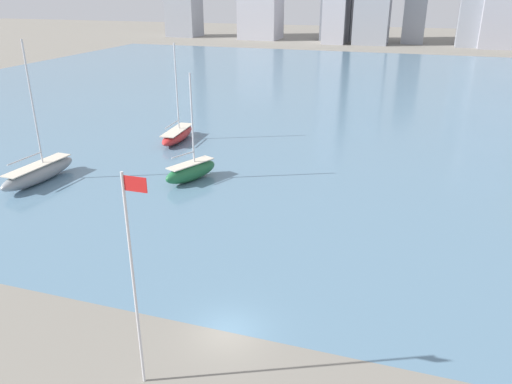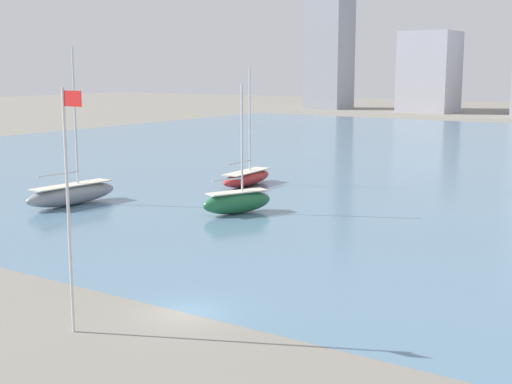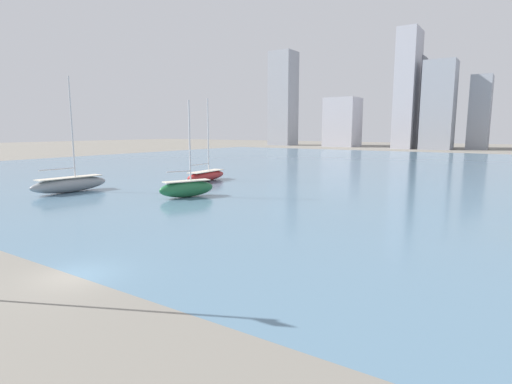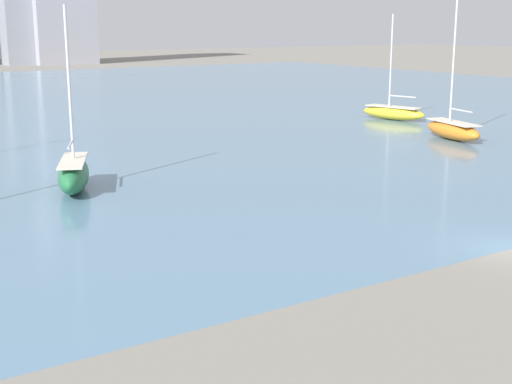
{
  "view_description": "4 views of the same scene",
  "coord_description": "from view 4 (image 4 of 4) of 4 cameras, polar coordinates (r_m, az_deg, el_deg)",
  "views": [
    {
      "loc": [
        8.97,
        -22.29,
        18.8
      ],
      "look_at": [
        -2.76,
        13.83,
        3.14
      ],
      "focal_mm": 35.0,
      "sensor_mm": 36.0,
      "label": 1
    },
    {
      "loc": [
        22.43,
        -26.71,
        12.28
      ],
      "look_at": [
        -2.39,
        9.94,
        4.6
      ],
      "focal_mm": 50.0,
      "sensor_mm": 36.0,
      "label": 2
    },
    {
      "loc": [
        19.2,
        -11.66,
        7.67
      ],
      "look_at": [
        3.02,
        12.96,
        3.1
      ],
      "focal_mm": 28.0,
      "sensor_mm": 36.0,
      "label": 3
    },
    {
      "loc": [
        -26.25,
        -19.55,
        9.9
      ],
      "look_at": [
        -7.39,
        9.63,
        1.72
      ],
      "focal_mm": 50.0,
      "sensor_mm": 36.0,
      "label": 4
    }
  ],
  "objects": [
    {
      "name": "sailboat_green",
      "position": [
        44.71,
        -14.38,
        1.43
      ],
      "size": [
        4.25,
        6.79,
        11.04
      ],
      "rotation": [
        0.0,
        0.0,
        -0.41
      ],
      "color": "#236B3D",
      "rests_on": "harbor_water"
    },
    {
      "name": "sailboat_orange",
      "position": [
        65.45,
        15.47,
        4.91
      ],
      "size": [
        3.79,
        7.66,
        15.42
      ],
      "rotation": [
        0.0,
        0.0,
        -0.24
      ],
      "color": "orange",
      "rests_on": "harbor_water"
    },
    {
      "name": "harbor_water",
      "position": [
        93.85,
        -16.56,
        6.65
      ],
      "size": [
        180.0,
        140.0,
        0.0
      ],
      "color": "slate",
      "rests_on": "ground_plane"
    },
    {
      "name": "ground_plane",
      "position": [
        34.2,
        19.59,
        -4.37
      ],
      "size": [
        500.0,
        500.0,
        0.0
      ],
      "primitive_type": "plane",
      "color": "gray"
    },
    {
      "name": "sailboat_yellow",
      "position": [
        77.76,
        10.93,
        6.31
      ],
      "size": [
        3.81,
        7.7,
        10.99
      ],
      "rotation": [
        0.0,
        0.0,
        0.25
      ],
      "color": "yellow",
      "rests_on": "harbor_water"
    }
  ]
}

